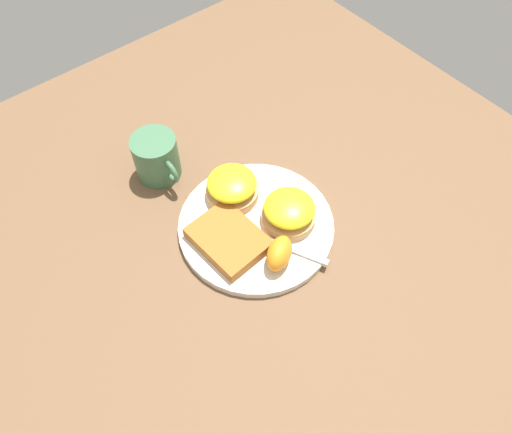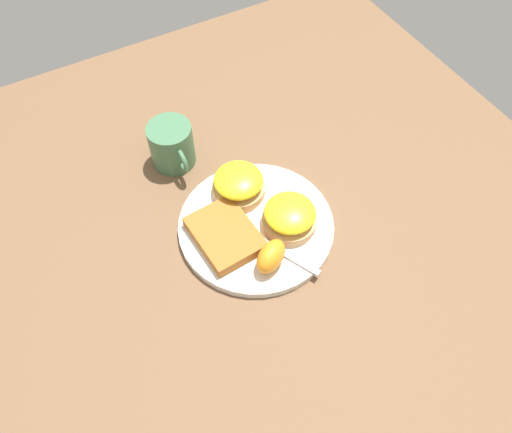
# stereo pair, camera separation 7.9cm
# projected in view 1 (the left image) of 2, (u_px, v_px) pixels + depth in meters

# --- Properties ---
(ground_plane) EXTENTS (1.10, 1.10, 0.00)m
(ground_plane) POSITION_uv_depth(u_px,v_px,m) (256.00, 228.00, 0.82)
(ground_plane) COLOR brown
(plate) EXTENTS (0.25, 0.25, 0.01)m
(plate) POSITION_uv_depth(u_px,v_px,m) (256.00, 226.00, 0.81)
(plate) COLOR silver
(plate) RESTS_ON ground_plane
(sandwich_benedict_left) EXTENTS (0.09, 0.09, 0.05)m
(sandwich_benedict_left) POSITION_uv_depth(u_px,v_px,m) (289.00, 211.00, 0.79)
(sandwich_benedict_left) COLOR tan
(sandwich_benedict_left) RESTS_ON plate
(sandwich_benedict_right) EXTENTS (0.09, 0.09, 0.05)m
(sandwich_benedict_right) POSITION_uv_depth(u_px,v_px,m) (232.00, 187.00, 0.82)
(sandwich_benedict_right) COLOR tan
(sandwich_benedict_right) RESTS_ON plate
(hashbrown_patty) EXTENTS (0.12, 0.10, 0.02)m
(hashbrown_patty) POSITION_uv_depth(u_px,v_px,m) (226.00, 237.00, 0.78)
(hashbrown_patty) COLOR #A66226
(hashbrown_patty) RESTS_ON plate
(orange_wedge) EXTENTS (0.06, 0.07, 0.04)m
(orange_wedge) POSITION_uv_depth(u_px,v_px,m) (279.00, 253.00, 0.75)
(orange_wedge) COLOR orange
(orange_wedge) RESTS_ON plate
(fork) EXTENTS (0.18, 0.10, 0.00)m
(fork) POSITION_uv_depth(u_px,v_px,m) (262.00, 238.00, 0.79)
(fork) COLOR silver
(fork) RESTS_ON plate
(cup) EXTENTS (0.11, 0.08, 0.08)m
(cup) POSITION_uv_depth(u_px,v_px,m) (157.00, 158.00, 0.85)
(cup) COLOR #42704C
(cup) RESTS_ON ground_plane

